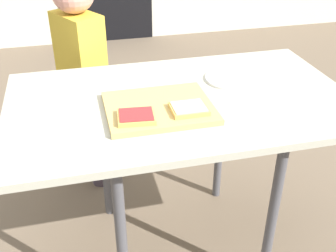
{
  "coord_description": "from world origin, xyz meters",
  "views": [
    {
      "loc": [
        -0.36,
        -1.26,
        1.4
      ],
      "look_at": [
        -0.05,
        0.0,
        0.62
      ],
      "focal_mm": 43.84,
      "sensor_mm": 36.0,
      "label": 1
    }
  ],
  "objects_px": {
    "pizza_slice_near_right": "(189,109)",
    "plate_white_right": "(233,79)",
    "cutting_board": "(159,108)",
    "child_left": "(82,68)",
    "dining_table": "(181,114)",
    "pizza_slice_near_left": "(136,116)"
  },
  "relations": [
    {
      "from": "pizza_slice_near_right",
      "to": "plate_white_right",
      "type": "distance_m",
      "value": 0.34
    },
    {
      "from": "pizza_slice_near_right",
      "to": "cutting_board",
      "type": "bearing_deg",
      "value": 144.5
    },
    {
      "from": "cutting_board",
      "to": "child_left",
      "type": "distance_m",
      "value": 0.69
    },
    {
      "from": "dining_table",
      "to": "cutting_board",
      "type": "height_order",
      "value": "cutting_board"
    },
    {
      "from": "pizza_slice_near_right",
      "to": "child_left",
      "type": "bearing_deg",
      "value": 113.95
    },
    {
      "from": "dining_table",
      "to": "plate_white_right",
      "type": "relative_size",
      "value": 5.79
    },
    {
      "from": "child_left",
      "to": "plate_white_right",
      "type": "bearing_deg",
      "value": -40.1
    },
    {
      "from": "pizza_slice_near_right",
      "to": "child_left",
      "type": "height_order",
      "value": "child_left"
    },
    {
      "from": "cutting_board",
      "to": "plate_white_right",
      "type": "height_order",
      "value": "cutting_board"
    },
    {
      "from": "cutting_board",
      "to": "plate_white_right",
      "type": "xyz_separation_m",
      "value": [
        0.33,
        0.17,
        -0.0
      ]
    },
    {
      "from": "pizza_slice_near_right",
      "to": "child_left",
      "type": "xyz_separation_m",
      "value": [
        -0.32,
        0.71,
        -0.11
      ]
    },
    {
      "from": "cutting_board",
      "to": "child_left",
      "type": "xyz_separation_m",
      "value": [
        -0.23,
        0.65,
        -0.1
      ]
    },
    {
      "from": "pizza_slice_near_right",
      "to": "child_left",
      "type": "distance_m",
      "value": 0.78
    },
    {
      "from": "cutting_board",
      "to": "pizza_slice_near_right",
      "type": "relative_size",
      "value": 3.03
    },
    {
      "from": "pizza_slice_near_right",
      "to": "dining_table",
      "type": "bearing_deg",
      "value": 85.73
    },
    {
      "from": "plate_white_right",
      "to": "pizza_slice_near_right",
      "type": "bearing_deg",
      "value": -136.38
    },
    {
      "from": "pizza_slice_near_left",
      "to": "plate_white_right",
      "type": "distance_m",
      "value": 0.49
    },
    {
      "from": "cutting_board",
      "to": "child_left",
      "type": "height_order",
      "value": "child_left"
    },
    {
      "from": "dining_table",
      "to": "plate_white_right",
      "type": "bearing_deg",
      "value": 23.9
    },
    {
      "from": "dining_table",
      "to": "plate_white_right",
      "type": "height_order",
      "value": "plate_white_right"
    },
    {
      "from": "pizza_slice_near_left",
      "to": "pizza_slice_near_right",
      "type": "xyz_separation_m",
      "value": [
        0.18,
        0.01,
        0.0
      ]
    },
    {
      "from": "pizza_slice_near_right",
      "to": "child_left",
      "type": "relative_size",
      "value": 0.11
    }
  ]
}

